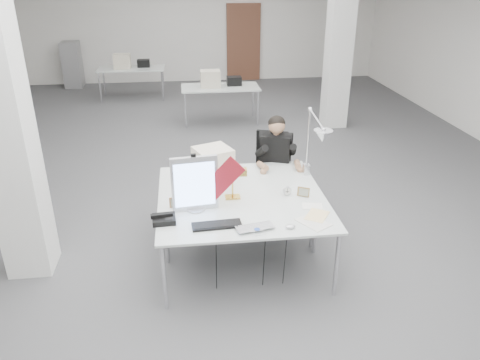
# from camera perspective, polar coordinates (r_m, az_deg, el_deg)

# --- Properties ---
(room_shell) EXTENTS (10.04, 14.04, 3.24)m
(room_shell) POSITION_cam_1_polar(r_m,az_deg,el_deg) (6.86, -1.87, 13.37)
(room_shell) COLOR #49494B
(room_shell) RESTS_ON ground
(desk_main) EXTENTS (1.80, 0.90, 0.02)m
(desk_main) POSITION_cam_1_polar(r_m,az_deg,el_deg) (4.71, 0.87, -4.53)
(desk_main) COLOR silver
(desk_main) RESTS_ON room_shell
(desk_second) EXTENTS (1.80, 0.90, 0.02)m
(desk_second) POSITION_cam_1_polar(r_m,az_deg,el_deg) (5.51, -0.42, 0.02)
(desk_second) COLOR silver
(desk_second) RESTS_ON room_shell
(bg_desk_a) EXTENTS (1.60, 0.80, 0.02)m
(bg_desk_a) POSITION_cam_1_polar(r_m,az_deg,el_deg) (9.87, -2.42, 11.22)
(bg_desk_a) COLOR silver
(bg_desk_a) RESTS_ON room_shell
(bg_desk_b) EXTENTS (1.60, 0.80, 0.02)m
(bg_desk_b) POSITION_cam_1_polar(r_m,az_deg,el_deg) (12.05, -13.12, 13.10)
(bg_desk_b) COLOR silver
(bg_desk_b) RESTS_ON room_shell
(filing_cabinet) EXTENTS (0.45, 0.55, 1.20)m
(filing_cabinet) POSITION_cam_1_polar(r_m,az_deg,el_deg) (13.76, -19.76, 13.09)
(filing_cabinet) COLOR gray
(filing_cabinet) RESTS_ON room_shell
(office_chair) EXTENTS (0.71, 0.71, 1.13)m
(office_chair) POSITION_cam_1_polar(r_m,az_deg,el_deg) (6.18, 4.23, 1.01)
(office_chair) COLOR black
(office_chair) RESTS_ON room_shell
(seated_person) EXTENTS (0.66, 0.74, 0.91)m
(seated_person) POSITION_cam_1_polar(r_m,az_deg,el_deg) (6.01, 4.41, 3.73)
(seated_person) COLOR black
(seated_person) RESTS_ON office_chair
(monitor) EXTENTS (0.47, 0.10, 0.58)m
(monitor) POSITION_cam_1_polar(r_m,az_deg,el_deg) (4.72, -5.55, -0.45)
(monitor) COLOR #B9BABF
(monitor) RESTS_ON desk_main
(pennant) EXTENTS (0.43, 0.21, 0.51)m
(pennant) POSITION_cam_1_polar(r_m,az_deg,el_deg) (4.67, -2.07, 0.19)
(pennant) COLOR maroon
(pennant) RESTS_ON monitor
(keyboard) EXTENTS (0.49, 0.19, 0.02)m
(keyboard) POSITION_cam_1_polar(r_m,az_deg,el_deg) (4.53, -2.85, -5.51)
(keyboard) COLOR black
(keyboard) RESTS_ON desk_main
(laptop) EXTENTS (0.40, 0.30, 0.03)m
(laptop) POSITION_cam_1_polar(r_m,az_deg,el_deg) (4.43, 2.09, -6.19)
(laptop) COLOR #A8A9AD
(laptop) RESTS_ON desk_main
(mouse) EXTENTS (0.11, 0.09, 0.04)m
(mouse) POSITION_cam_1_polar(r_m,az_deg,el_deg) (4.51, 6.16, -5.68)
(mouse) COLOR silver
(mouse) RESTS_ON desk_main
(bankers_lamp) EXTENTS (0.29, 0.13, 0.32)m
(bankers_lamp) POSITION_cam_1_polar(r_m,az_deg,el_deg) (4.99, -0.92, -0.52)
(bankers_lamp) COLOR gold
(bankers_lamp) RESTS_ON desk_main
(desk_phone) EXTENTS (0.24, 0.22, 0.06)m
(desk_phone) POSITION_cam_1_polar(r_m,az_deg,el_deg) (4.65, -9.25, -4.76)
(desk_phone) COLOR black
(desk_phone) RESTS_ON desk_main
(picture_frame_left) EXTENTS (0.14, 0.04, 0.11)m
(picture_frame_left) POSITION_cam_1_polar(r_m,az_deg,el_deg) (4.90, -7.84, -2.70)
(picture_frame_left) COLOR #B97F4F
(picture_frame_left) RESTS_ON desk_main
(picture_frame_right) EXTENTS (0.13, 0.09, 0.10)m
(picture_frame_right) POSITION_cam_1_polar(r_m,az_deg,el_deg) (5.12, 7.73, -1.45)
(picture_frame_right) COLOR olive
(picture_frame_right) RESTS_ON desk_main
(desk_clock) EXTENTS (0.10, 0.05, 0.10)m
(desk_clock) POSITION_cam_1_polar(r_m,az_deg,el_deg) (5.13, 5.74, -1.31)
(desk_clock) COLOR #B7B8BC
(desk_clock) RESTS_ON desk_main
(paper_stack_a) EXTENTS (0.35, 0.38, 0.01)m
(paper_stack_a) POSITION_cam_1_polar(r_m,az_deg,el_deg) (4.64, 8.93, -5.11)
(paper_stack_a) COLOR silver
(paper_stack_a) RESTS_ON desk_main
(paper_stack_b) EXTENTS (0.31, 0.33, 0.01)m
(paper_stack_b) POSITION_cam_1_polar(r_m,az_deg,el_deg) (4.76, 9.36, -4.30)
(paper_stack_b) COLOR #F3D591
(paper_stack_b) RESTS_ON desk_main
(paper_stack_c) EXTENTS (0.23, 0.18, 0.01)m
(paper_stack_c) POSITION_cam_1_polar(r_m,az_deg,el_deg) (4.94, 8.81, -3.17)
(paper_stack_c) COLOR white
(paper_stack_c) RESTS_ON desk_main
(beige_monitor) EXTENTS (0.50, 0.49, 0.37)m
(beige_monitor) POSITION_cam_1_polar(r_m,az_deg,el_deg) (5.46, -3.30, 2.04)
(beige_monitor) COLOR beige
(beige_monitor) RESTS_ON desk_second
(architect_lamp) EXTENTS (0.40, 0.71, 0.87)m
(architect_lamp) POSITION_cam_1_polar(r_m,az_deg,el_deg) (5.31, 9.00, 3.96)
(architect_lamp) COLOR silver
(architect_lamp) RESTS_ON desk_second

